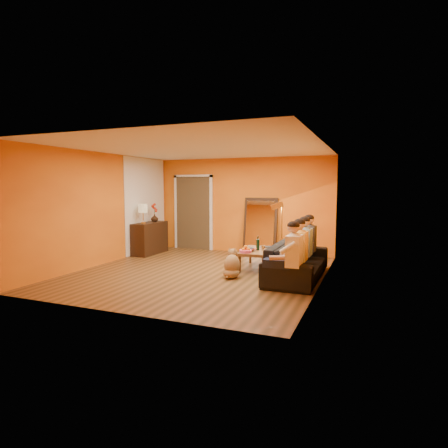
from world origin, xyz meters
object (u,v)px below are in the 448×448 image
at_px(mirror_frame, 260,226).
at_px(coffee_table, 256,259).
at_px(table_lamp, 143,214).
at_px(person_mid_left, 300,252).
at_px(person_far_left, 294,257).
at_px(person_far_right, 309,243).
at_px(vase, 155,218).
at_px(laptop, 268,247).
at_px(wine_bottle, 258,243).
at_px(person_mid_right, 305,247).
at_px(sideboard, 150,238).
at_px(tumbler, 263,247).
at_px(dog, 232,263).
at_px(floor_lamp, 282,235).
at_px(sofa, 297,261).

xyz_separation_m(mirror_frame, coffee_table, (0.44, -1.79, -0.55)).
relative_size(table_lamp, person_mid_left, 0.42).
distance_m(person_far_left, person_mid_left, 0.55).
height_order(person_far_right, vase, person_far_right).
bearing_deg(laptop, wine_bottle, -129.48).
bearing_deg(mirror_frame, person_mid_right, -54.62).
height_order(sideboard, tumbler, sideboard).
height_order(person_far_left, laptop, person_far_left).
relative_size(dog, person_mid_left, 0.49).
xyz_separation_m(mirror_frame, floor_lamp, (0.90, -1.33, -0.04)).
bearing_deg(mirror_frame, floor_lamp, -56.03).
height_order(table_lamp, laptop, table_lamp).
bearing_deg(coffee_table, sideboard, 161.65).
relative_size(sofa, person_far_left, 1.92).
height_order(laptop, vase, vase).
height_order(person_mid_right, tumbler, person_mid_right).
distance_m(person_mid_left, tumbler, 1.51).
xyz_separation_m(table_lamp, tumbler, (3.35, -0.29, -0.64)).
bearing_deg(sideboard, dog, -29.53).
bearing_deg(table_lamp, person_mid_left, -17.70).
bearing_deg(tumbler, mirror_frame, 108.44).
bearing_deg(laptop, vase, 148.37).
bearing_deg(table_lamp, coffee_table, -7.24).
relative_size(table_lamp, dog, 0.86).
distance_m(sofa, vase, 4.54).
xyz_separation_m(person_mid_left, wine_bottle, (-1.09, 0.93, -0.03)).
xyz_separation_m(coffee_table, laptop, (0.18, 0.35, 0.22)).
height_order(floor_lamp, laptop, floor_lamp).
relative_size(sofa, vase, 11.38).
height_order(dog, person_mid_right, person_mid_right).
bearing_deg(coffee_table, person_mid_left, -46.67).
bearing_deg(tumbler, floor_lamp, 44.40).
relative_size(table_lamp, tumbler, 5.42).
bearing_deg(person_mid_right, dog, -156.97).
relative_size(coffee_table, floor_lamp, 0.85).
xyz_separation_m(laptop, vase, (-3.41, 0.61, 0.52)).
relative_size(person_far_left, person_mid_right, 1.00).
xyz_separation_m(coffee_table, tumbler, (0.12, 0.12, 0.25)).
bearing_deg(person_mid_right, sideboard, 165.32).
bearing_deg(vase, table_lamp, -90.00).
relative_size(mirror_frame, sideboard, 1.29).
relative_size(dog, laptop, 1.67).
bearing_deg(sideboard, laptop, -6.03).
height_order(dog, wine_bottle, wine_bottle).
bearing_deg(sideboard, floor_lamp, -3.95).
relative_size(table_lamp, coffee_table, 0.42).
bearing_deg(coffee_table, person_far_left, -59.25).
bearing_deg(person_mid_left, mirror_frame, 119.66).
relative_size(coffee_table, person_far_left, 1.00).
bearing_deg(dog, person_far_right, 61.14).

